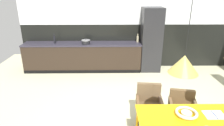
% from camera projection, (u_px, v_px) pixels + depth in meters
% --- Properties ---
extents(ground_plane, '(9.18, 9.18, 0.00)m').
position_uv_depth(ground_plane, '(143.00, 125.00, 3.85)').
color(ground_plane, beige).
extents(back_wall_splashback_dark, '(7.06, 0.12, 1.44)m').
position_uv_depth(back_wall_splashback_dark, '(129.00, 46.00, 6.64)').
color(back_wall_splashback_dark, black).
rests_on(back_wall_splashback_dark, ground).
extents(back_wall_panel_upper, '(7.06, 0.12, 1.44)m').
position_uv_depth(back_wall_panel_upper, '(130.00, 1.00, 6.13)').
color(back_wall_panel_upper, silver).
rests_on(back_wall_panel_upper, back_wall_splashback_dark).
extents(kitchen_counter, '(3.74, 0.63, 0.91)m').
position_uv_depth(kitchen_counter, '(83.00, 57.00, 6.38)').
color(kitchen_counter, black).
rests_on(kitchen_counter, ground).
extents(refrigerator_column, '(0.63, 0.60, 2.01)m').
position_uv_depth(refrigerator_column, '(151.00, 40.00, 6.21)').
color(refrigerator_column, '#232326').
rests_on(refrigerator_column, ground).
extents(dining_table, '(1.79, 0.84, 0.75)m').
position_uv_depth(dining_table, '(200.00, 123.00, 2.83)').
color(dining_table, '#EDAB10').
rests_on(dining_table, ground).
extents(armchair_near_window, '(0.56, 0.55, 0.74)m').
position_uv_depth(armchair_near_window, '(182.00, 105.00, 3.65)').
color(armchair_near_window, brown).
rests_on(armchair_near_window, ground).
extents(armchair_by_stool, '(0.53, 0.51, 0.81)m').
position_uv_depth(armchair_by_stool, '(149.00, 101.00, 3.76)').
color(armchair_by_stool, brown).
rests_on(armchair_by_stool, ground).
extents(fruit_bowl, '(0.33, 0.33, 0.07)m').
position_uv_depth(fruit_bowl, '(187.00, 113.00, 2.89)').
color(fruit_bowl, silver).
rests_on(fruit_bowl, dining_table).
extents(open_book, '(0.30, 0.22, 0.02)m').
position_uv_depth(open_book, '(214.00, 115.00, 2.92)').
color(open_book, white).
rests_on(open_book, dining_table).
extents(cooking_pot, '(0.27, 0.27, 0.15)m').
position_uv_depth(cooking_pot, '(86.00, 42.00, 6.11)').
color(cooking_pot, black).
rests_on(cooking_pot, kitchen_counter).
extents(bottle_spice_small, '(0.06, 0.06, 0.32)m').
position_uv_depth(bottle_spice_small, '(55.00, 39.00, 6.16)').
color(bottle_spice_small, black).
rests_on(bottle_spice_small, kitchen_counter).
extents(bottle_oil_tall, '(0.07, 0.07, 0.27)m').
position_uv_depth(bottle_oil_tall, '(138.00, 39.00, 6.33)').
color(bottle_oil_tall, tan).
rests_on(bottle_oil_tall, kitchen_counter).
extents(pendant_lamp_over_table_near, '(0.38, 0.38, 1.35)m').
position_uv_depth(pendant_lamp_over_table_near, '(184.00, 64.00, 2.50)').
color(pendant_lamp_over_table_near, black).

